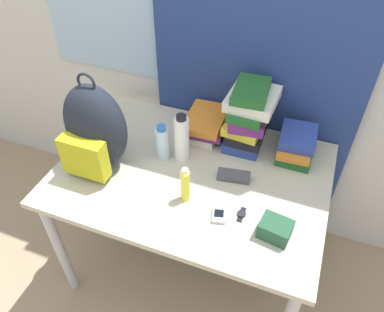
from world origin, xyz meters
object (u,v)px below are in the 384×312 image
(book_stack_right, at_px, (296,144))
(cell_phone, at_px, (219,215))
(water_bottle, at_px, (162,143))
(wristwatch, at_px, (241,214))
(book_stack_center, at_px, (249,116))
(camera_pouch, at_px, (275,229))
(sports_bottle, at_px, (182,138))
(backpack, at_px, (95,129))
(sunglasses_case, at_px, (234,176))
(sunscreen_bottle, at_px, (185,185))
(book_stack_left, at_px, (206,123))

(book_stack_right, bearing_deg, cell_phone, -114.53)
(water_bottle, relative_size, wristwatch, 2.37)
(book_stack_right, bearing_deg, wristwatch, -107.02)
(book_stack_center, distance_m, camera_pouch, 0.59)
(camera_pouch, distance_m, wristwatch, 0.16)
(sports_bottle, bearing_deg, water_bottle, -161.91)
(backpack, xyz_separation_m, sports_bottle, (0.35, 0.17, -0.08))
(backpack, bearing_deg, cell_phone, -9.68)
(book_stack_right, height_order, sports_bottle, sports_bottle)
(camera_pouch, xyz_separation_m, wristwatch, (-0.15, 0.05, -0.03))
(sports_bottle, height_order, sunglasses_case, sports_bottle)
(sports_bottle, relative_size, cell_phone, 2.52)
(sports_bottle, distance_m, camera_pouch, 0.60)
(book_stack_center, distance_m, sunscreen_bottle, 0.49)
(book_stack_right, relative_size, cell_phone, 2.68)
(camera_pouch, bearing_deg, book_stack_center, 116.24)
(book_stack_left, height_order, sports_bottle, sports_bottle)
(book_stack_left, relative_size, camera_pouch, 2.14)
(sunscreen_bottle, xyz_separation_m, sunglasses_case, (0.16, 0.19, -0.07))
(book_stack_left, xyz_separation_m, sports_bottle, (-0.04, -0.23, 0.06))
(sports_bottle, xyz_separation_m, wristwatch, (0.37, -0.24, -0.12))
(sunscreen_bottle, bearing_deg, book_stack_center, 72.32)
(camera_pouch, bearing_deg, book_stack_right, 90.75)
(backpack, distance_m, water_bottle, 0.32)
(camera_pouch, bearing_deg, water_bottle, 156.40)
(sports_bottle, height_order, cell_phone, sports_bottle)
(sports_bottle, xyz_separation_m, sunglasses_case, (0.28, -0.05, -0.10))
(book_stack_left, bearing_deg, backpack, -134.38)
(book_stack_right, xyz_separation_m, camera_pouch, (0.01, -0.52, -0.03))
(backpack, bearing_deg, camera_pouch, -7.86)
(sports_bottle, distance_m, sunscreen_bottle, 0.27)
(sunscreen_bottle, bearing_deg, sunglasses_case, 49.51)
(sunglasses_case, distance_m, wristwatch, 0.21)
(book_stack_right, bearing_deg, book_stack_left, 179.51)
(sunscreen_bottle, distance_m, wristwatch, 0.27)
(book_stack_center, relative_size, water_bottle, 1.74)
(book_stack_left, distance_m, camera_pouch, 0.70)
(sunscreen_bottle, bearing_deg, backpack, 171.76)
(cell_phone, bearing_deg, water_bottle, 145.64)
(book_stack_left, relative_size, sunscreen_bottle, 1.63)
(cell_phone, bearing_deg, book_stack_right, 65.47)
(backpack, relative_size, wristwatch, 6.02)
(book_stack_center, distance_m, wristwatch, 0.50)
(cell_phone, distance_m, camera_pouch, 0.24)
(book_stack_center, distance_m, cell_phone, 0.53)
(book_stack_center, bearing_deg, backpack, -146.92)
(water_bottle, bearing_deg, sunscreen_bottle, -46.30)
(backpack, xyz_separation_m, sunscreen_bottle, (0.46, -0.07, -0.12))
(water_bottle, distance_m, sports_bottle, 0.10)
(book_stack_left, distance_m, wristwatch, 0.57)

